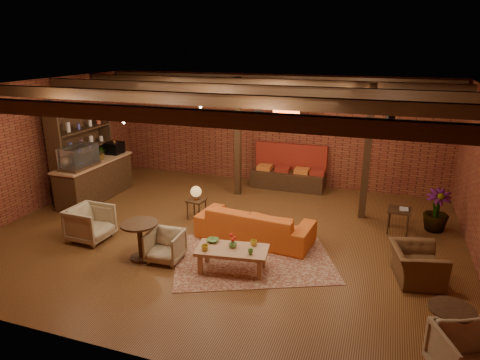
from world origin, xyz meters
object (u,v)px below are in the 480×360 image
(coffee_table, at_px, (232,251))
(armchair_a, at_px, (90,222))
(sofa, at_px, (255,224))
(armchair_right, at_px, (417,259))
(side_table_book, at_px, (399,211))
(round_table_left, at_px, (140,235))
(plant_tall, at_px, (443,169))
(round_table_right, at_px, (449,323))
(armchair_far, at_px, (469,355))
(armchair_b, at_px, (165,245))
(side_table_lamp, at_px, (196,194))

(coffee_table, bearing_deg, armchair_a, 175.82)
(sofa, height_order, armchair_right, armchair_right)
(side_table_book, bearing_deg, armchair_right, -82.11)
(round_table_left, bearing_deg, armchair_a, 165.16)
(plant_tall, bearing_deg, side_table_book, -155.67)
(coffee_table, xyz_separation_m, round_table_right, (3.53, -1.13, 0.07))
(round_table_left, distance_m, plant_tall, 6.52)
(armchair_right, bearing_deg, armchair_far, 179.16)
(sofa, xyz_separation_m, armchair_far, (3.69, -2.99, 0.03))
(armchair_right, xyz_separation_m, round_table_right, (0.32, -1.87, 0.05))
(armchair_b, relative_size, round_table_right, 0.94)
(sofa, height_order, armchair_b, sofa)
(side_table_lamp, height_order, armchair_a, same)
(sofa, height_order, coffee_table, sofa)
(plant_tall, bearing_deg, armchair_far, -90.00)
(sofa, height_order, round_table_right, sofa)
(armchair_right, bearing_deg, side_table_book, -4.98)
(armchair_b, distance_m, side_table_book, 5.14)
(armchair_a, height_order, plant_tall, plant_tall)
(side_table_lamp, bearing_deg, armchair_right, -14.83)
(round_table_left, bearing_deg, armchair_far, -14.76)
(armchair_right, bearing_deg, armchair_a, 81.57)
(side_table_lamp, height_order, round_table_right, side_table_lamp)
(sofa, relative_size, round_table_right, 3.51)
(sofa, xyz_separation_m, side_table_book, (2.90, 1.42, 0.15))
(round_table_left, relative_size, armchair_b, 1.14)
(side_table_lamp, distance_m, round_table_left, 2.19)
(sofa, relative_size, side_table_lamp, 3.00)
(coffee_table, distance_m, round_table_left, 1.84)
(armchair_a, bearing_deg, coffee_table, -91.88)
(coffee_table, height_order, side_table_book, coffee_table)
(sofa, bearing_deg, armchair_a, 24.66)
(plant_tall, bearing_deg, coffee_table, -139.57)
(armchair_right, height_order, plant_tall, plant_tall)
(side_table_book, distance_m, round_table_right, 3.98)
(side_table_lamp, xyz_separation_m, armchair_b, (0.29, -2.08, -0.29))
(armchair_far, bearing_deg, coffee_table, 134.29)
(side_table_lamp, height_order, armchair_b, side_table_lamp)
(sofa, distance_m, coffee_table, 1.38)
(round_table_right, bearing_deg, side_table_lamp, 148.58)
(plant_tall, bearing_deg, armchair_right, -101.73)
(sofa, relative_size, plant_tall, 0.85)
(armchair_b, height_order, side_table_book, armchair_b)
(sofa, relative_size, armchair_right, 2.58)
(coffee_table, distance_m, round_table_right, 3.70)
(coffee_table, xyz_separation_m, side_table_book, (2.92, 2.80, 0.11))
(armchair_b, distance_m, round_table_right, 4.99)
(armchair_far, height_order, plant_tall, plant_tall)
(side_table_lamp, relative_size, armchair_far, 1.05)
(round_table_right, relative_size, armchair_far, 0.90)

